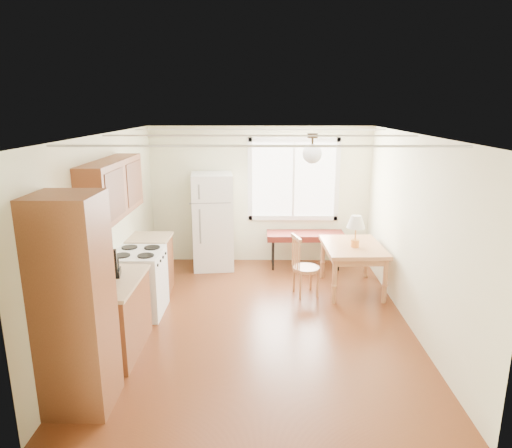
{
  "coord_description": "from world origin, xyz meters",
  "views": [
    {
      "loc": [
        0.04,
        -5.73,
        2.84
      ],
      "look_at": [
        -0.06,
        0.79,
        1.15
      ],
      "focal_mm": 32.0,
      "sensor_mm": 36.0,
      "label": 1
    }
  ],
  "objects_px": {
    "bench": "(305,237)",
    "refrigerator": "(213,221)",
    "dining_table": "(353,251)",
    "chair": "(301,262)"
  },
  "relations": [
    {
      "from": "refrigerator",
      "to": "bench",
      "type": "height_order",
      "value": "refrigerator"
    },
    {
      "from": "bench",
      "to": "chair",
      "type": "relative_size",
      "value": 1.48
    },
    {
      "from": "bench",
      "to": "dining_table",
      "type": "height_order",
      "value": "dining_table"
    },
    {
      "from": "refrigerator",
      "to": "chair",
      "type": "xyz_separation_m",
      "value": [
        1.47,
        -1.27,
        -0.32
      ]
    },
    {
      "from": "refrigerator",
      "to": "bench",
      "type": "distance_m",
      "value": 1.68
    },
    {
      "from": "chair",
      "to": "refrigerator",
      "type": "bearing_deg",
      "value": 123.26
    },
    {
      "from": "bench",
      "to": "refrigerator",
      "type": "bearing_deg",
      "value": 179.66
    },
    {
      "from": "refrigerator",
      "to": "dining_table",
      "type": "height_order",
      "value": "refrigerator"
    },
    {
      "from": "bench",
      "to": "chair",
      "type": "bearing_deg",
      "value": -99.22
    },
    {
      "from": "refrigerator",
      "to": "bench",
      "type": "xyz_separation_m",
      "value": [
        1.66,
        0.02,
        -0.28
      ]
    }
  ]
}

